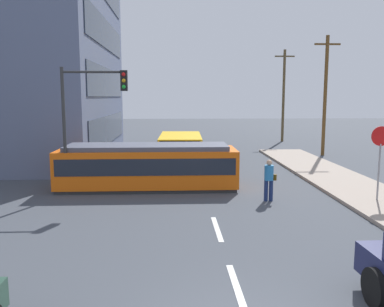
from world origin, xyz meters
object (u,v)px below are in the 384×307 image
Objects in this scene: city_bus at (180,147)px; traffic_light_mast at (88,107)px; stop_sign at (380,148)px; utility_pole_mid at (325,94)px; streetcar_tram at (148,166)px; pedestrian_crossing at (269,178)px; utility_pole_far at (284,94)px.

traffic_light_mast is (-3.96, -7.86, 2.70)m from city_bus.
utility_pole_mid reaches higher than stop_sign.
streetcar_tram is 6.91m from city_bus.
pedestrian_crossing is at bearing -118.93° from utility_pole_mid.
streetcar_tram is 3.74m from traffic_light_mast.
streetcar_tram reaches higher than city_bus.
utility_pole_far reaches higher than stop_sign.
pedestrian_crossing is 0.20× the size of utility_pole_mid.
stop_sign reaches higher than pedestrian_crossing.
utility_pole_mid is (14.16, 10.97, 0.62)m from traffic_light_mast.
utility_pole_far is (13.70, 19.98, 0.65)m from traffic_light_mast.
traffic_light_mast is at bearing -124.43° from utility_pole_far.
utility_pole_far is (6.39, 21.41, 3.43)m from pedestrian_crossing.
traffic_light_mast is 24.24m from utility_pole_far.
traffic_light_mast reaches higher than pedestrian_crossing.
stop_sign is at bearing -6.87° from pedestrian_crossing.
pedestrian_crossing is 0.31× the size of traffic_light_mast.
city_bus is at bearing 63.25° from traffic_light_mast.
city_bus is at bearing -163.06° from utility_pole_mid.
streetcar_tram is at bearing -103.60° from city_bus.
utility_pole_mid is (6.86, 12.40, 3.40)m from pedestrian_crossing.
pedestrian_crossing is at bearing 173.13° from stop_sign.
stop_sign is at bearing -9.56° from traffic_light_mast.
city_bus is 1.03× the size of traffic_light_mast.
utility_pole_mid is (11.82, 9.83, 3.31)m from streetcar_tram.
utility_pole_far is (-0.46, 9.01, 0.03)m from utility_pole_mid.
pedestrian_crossing is at bearing -11.09° from traffic_light_mast.
streetcar_tram is 4.80× the size of pedestrian_crossing.
utility_pole_far is at bearing 84.27° from stop_sign.
streetcar_tram is at bearing -140.27° from utility_pole_mid.
traffic_light_mast is (-11.50, 1.94, 1.53)m from stop_sign.
stop_sign reaches higher than streetcar_tram.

